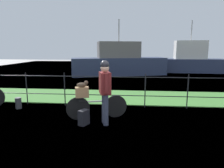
{
  "coord_description": "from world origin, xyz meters",
  "views": [
    {
      "loc": [
        0.2,
        -4.51,
        1.98
      ],
      "look_at": [
        -0.37,
        1.51,
        0.9
      ],
      "focal_mm": 32.07,
      "sensor_mm": 36.0,
      "label": 1
    }
  ],
  "objects_px": {
    "wooden_crate": "(82,92)",
    "moored_boat_mid": "(189,61)",
    "bicycle_main": "(97,107)",
    "moored_boat_near": "(119,63)",
    "cyclist_person": "(105,87)",
    "backpack_on_paving": "(84,117)",
    "terrier_dog": "(83,84)",
    "mooring_bollard": "(18,103)"
  },
  "relations": [
    {
      "from": "backpack_on_paving",
      "to": "cyclist_person",
      "type": "bearing_deg",
      "value": 129.47
    },
    {
      "from": "wooden_crate",
      "to": "cyclist_person",
      "type": "relative_size",
      "value": 0.21
    },
    {
      "from": "wooden_crate",
      "to": "backpack_on_paving",
      "type": "xyz_separation_m",
      "value": [
        0.13,
        -0.39,
        -0.59
      ]
    },
    {
      "from": "cyclist_person",
      "to": "backpack_on_paving",
      "type": "relative_size",
      "value": 4.21
    },
    {
      "from": "bicycle_main",
      "to": "terrier_dog",
      "type": "bearing_deg",
      "value": -162.94
    },
    {
      "from": "mooring_bollard",
      "to": "moored_boat_mid",
      "type": "distance_m",
      "value": 14.14
    },
    {
      "from": "terrier_dog",
      "to": "moored_boat_mid",
      "type": "relative_size",
      "value": 0.06
    },
    {
      "from": "wooden_crate",
      "to": "cyclist_person",
      "type": "bearing_deg",
      "value": -21.33
    },
    {
      "from": "moored_boat_near",
      "to": "wooden_crate",
      "type": "bearing_deg",
      "value": -92.52
    },
    {
      "from": "bicycle_main",
      "to": "moored_boat_near",
      "type": "height_order",
      "value": "moored_boat_near"
    },
    {
      "from": "backpack_on_paving",
      "to": "mooring_bollard",
      "type": "height_order",
      "value": "backpack_on_paving"
    },
    {
      "from": "wooden_crate",
      "to": "moored_boat_near",
      "type": "height_order",
      "value": "moored_boat_near"
    },
    {
      "from": "terrier_dog",
      "to": "moored_boat_near",
      "type": "bearing_deg",
      "value": 87.62
    },
    {
      "from": "wooden_crate",
      "to": "moored_boat_mid",
      "type": "height_order",
      "value": "moored_boat_mid"
    },
    {
      "from": "bicycle_main",
      "to": "moored_boat_mid",
      "type": "relative_size",
      "value": 0.29
    },
    {
      "from": "mooring_bollard",
      "to": "moored_boat_near",
      "type": "height_order",
      "value": "moored_boat_near"
    },
    {
      "from": "cyclist_person",
      "to": "backpack_on_paving",
      "type": "distance_m",
      "value": 0.98
    },
    {
      "from": "cyclist_person",
      "to": "backpack_on_paving",
      "type": "xyz_separation_m",
      "value": [
        -0.55,
        -0.13,
        -0.8
      ]
    },
    {
      "from": "bicycle_main",
      "to": "moored_boat_near",
      "type": "bearing_deg",
      "value": 89.72
    },
    {
      "from": "mooring_bollard",
      "to": "moored_boat_near",
      "type": "distance_m",
      "value": 9.36
    },
    {
      "from": "terrier_dog",
      "to": "bicycle_main",
      "type": "bearing_deg",
      "value": 17.06
    },
    {
      "from": "wooden_crate",
      "to": "moored_boat_mid",
      "type": "xyz_separation_m",
      "value": [
        6.22,
        12.02,
        0.15
      ]
    },
    {
      "from": "cyclist_person",
      "to": "moored_boat_mid",
      "type": "distance_m",
      "value": 13.48
    },
    {
      "from": "wooden_crate",
      "to": "cyclist_person",
      "type": "height_order",
      "value": "cyclist_person"
    },
    {
      "from": "cyclist_person",
      "to": "bicycle_main",
      "type": "bearing_deg",
      "value": 127.75
    },
    {
      "from": "wooden_crate",
      "to": "backpack_on_paving",
      "type": "distance_m",
      "value": 0.72
    },
    {
      "from": "wooden_crate",
      "to": "moored_boat_near",
      "type": "bearing_deg",
      "value": 87.48
    },
    {
      "from": "moored_boat_near",
      "to": "moored_boat_mid",
      "type": "bearing_deg",
      "value": 21.55
    },
    {
      "from": "terrier_dog",
      "to": "moored_boat_near",
      "type": "xyz_separation_m",
      "value": [
        0.4,
        9.73,
        -0.09
      ]
    },
    {
      "from": "bicycle_main",
      "to": "moored_boat_mid",
      "type": "height_order",
      "value": "moored_boat_mid"
    },
    {
      "from": "wooden_crate",
      "to": "moored_boat_mid",
      "type": "bearing_deg",
      "value": 62.63
    },
    {
      "from": "wooden_crate",
      "to": "backpack_on_paving",
      "type": "height_order",
      "value": "wooden_crate"
    },
    {
      "from": "mooring_bollard",
      "to": "terrier_dog",
      "type": "bearing_deg",
      "value": -18.89
    },
    {
      "from": "backpack_on_paving",
      "to": "moored_boat_near",
      "type": "height_order",
      "value": "moored_boat_near"
    },
    {
      "from": "moored_boat_mid",
      "to": "cyclist_person",
      "type": "bearing_deg",
      "value": -114.31
    },
    {
      "from": "moored_boat_near",
      "to": "terrier_dog",
      "type": "bearing_deg",
      "value": -92.38
    },
    {
      "from": "terrier_dog",
      "to": "backpack_on_paving",
      "type": "distance_m",
      "value": 0.9
    },
    {
      "from": "bicycle_main",
      "to": "cyclist_person",
      "type": "distance_m",
      "value": 0.81
    },
    {
      "from": "terrier_dog",
      "to": "mooring_bollard",
      "type": "height_order",
      "value": "terrier_dog"
    },
    {
      "from": "cyclist_person",
      "to": "mooring_bollard",
      "type": "bearing_deg",
      "value": 160.31
    },
    {
      "from": "terrier_dog",
      "to": "backpack_on_paving",
      "type": "relative_size",
      "value": 0.81
    },
    {
      "from": "wooden_crate",
      "to": "mooring_bollard",
      "type": "xyz_separation_m",
      "value": [
        -2.38,
        0.83,
        -0.61
      ]
    }
  ]
}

